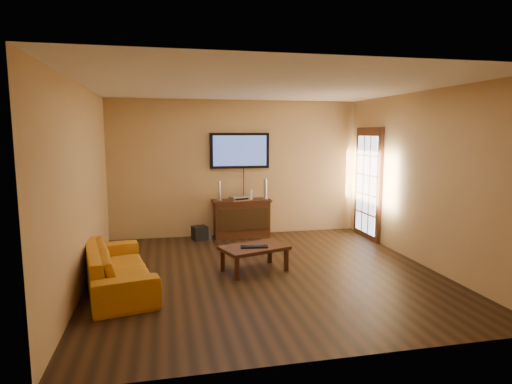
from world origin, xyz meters
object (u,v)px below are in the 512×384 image
object	(u,v)px
sofa	(118,260)
subwoofer	(200,233)
speaker_left	(219,192)
television	(240,151)
speaker_right	(265,190)
coffee_table	(254,250)
bottle	(210,239)
media_console	(242,218)
keyboard	(254,247)
av_receiver	(239,198)
game_console	(251,194)

from	to	relation	value
sofa	subwoofer	xyz separation A→B (m)	(1.28, 2.37, -0.25)
speaker_left	subwoofer	world-z (taller)	speaker_left
television	speaker_right	bearing A→B (deg)	-21.74
coffee_table	bottle	size ratio (longest dim) A/B	5.88
television	sofa	bearing A→B (deg)	-128.79
media_console	speaker_right	bearing A→B (deg)	-1.33
sofa	keyboard	world-z (taller)	sofa
av_receiver	speaker_left	bearing A→B (deg)	154.47
sofa	keyboard	size ratio (longest dim) A/B	4.72
media_console	av_receiver	world-z (taller)	av_receiver
media_console	av_receiver	xyz separation A→B (m)	(-0.06, -0.05, 0.41)
speaker_left	game_console	bearing A→B (deg)	2.57
coffee_table	bottle	world-z (taller)	coffee_table
coffee_table	speaker_right	world-z (taller)	speaker_right
speaker_left	subwoofer	size ratio (longest dim) A/B	1.42
speaker_left	coffee_table	bearing A→B (deg)	-83.48
television	sofa	xyz separation A→B (m)	(-2.12, -2.63, -1.32)
media_console	coffee_table	bearing A→B (deg)	-95.21
coffee_table	game_console	world-z (taller)	game_console
sofa	av_receiver	bearing A→B (deg)	-52.02
coffee_table	av_receiver	xyz separation A→B (m)	(0.14, 2.09, 0.46)
bottle	keyboard	xyz separation A→B (m)	(0.46, -1.77, 0.30)
speaker_right	bottle	bearing A→B (deg)	-159.81
coffee_table	sofa	bearing A→B (deg)	-170.89
subwoofer	keyboard	size ratio (longest dim) A/B	0.64
speaker_left	speaker_right	xyz separation A→B (m)	(0.92, -0.02, 0.01)
coffee_table	game_console	size ratio (longest dim) A/B	5.39
keyboard	game_console	bearing A→B (deg)	79.67
speaker_left	keyboard	world-z (taller)	speaker_left
sofa	keyboard	bearing A→B (deg)	-93.86
speaker_left	keyboard	distance (m)	2.28
coffee_table	av_receiver	bearing A→B (deg)	86.24
keyboard	coffee_table	bearing A→B (deg)	76.68
av_receiver	subwoofer	bearing A→B (deg)	165.62
game_console	subwoofer	size ratio (longest dim) A/B	0.76
television	speaker_right	xyz separation A→B (m)	(0.48, -0.19, -0.78)
media_console	bottle	distance (m)	0.85
media_console	av_receiver	size ratio (longest dim) A/B	3.39
television	coffee_table	distance (m)	2.71
speaker_right	bottle	world-z (taller)	speaker_right
subwoofer	keyboard	xyz separation A→B (m)	(0.63, -2.12, 0.26)
media_console	keyboard	xyz separation A→B (m)	(-0.21, -2.20, 0.01)
media_console	game_console	size ratio (longest dim) A/B	5.65
av_receiver	game_console	distance (m)	0.28
speaker_right	game_console	distance (m)	0.30
media_console	coffee_table	xyz separation A→B (m)	(-0.20, -2.14, -0.05)
coffee_table	speaker_left	bearing A→B (deg)	96.52
bottle	subwoofer	bearing A→B (deg)	115.50
game_console	keyboard	bearing A→B (deg)	-96.37
subwoofer	speaker_left	bearing A→B (deg)	-2.31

